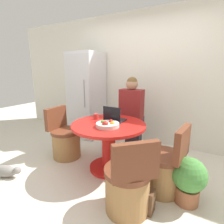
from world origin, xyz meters
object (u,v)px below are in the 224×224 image
handbag (140,198)px  cat (6,171)px  refrigerator (87,96)px  chair_right_side (164,169)px  dining_table (109,139)px  chair_left_side (65,141)px  potted_plant (189,178)px  fruit_bowl (107,125)px  laptop (114,118)px  chair_near_right_corner (128,187)px  person_seated (132,111)px

handbag → cat: bearing=-168.3°
refrigerator → handbag: bearing=-39.1°
chair_right_side → cat: 2.18m
refrigerator → chair_right_side: refrigerator is taller
refrigerator → dining_table: (1.16, -0.99, -0.44)m
refrigerator → chair_right_side: (2.00, -1.08, -0.63)m
chair_left_side → cat: chair_left_side is taller
potted_plant → fruit_bowl: bearing=178.8°
laptop → cat: laptop is taller
chair_near_right_corner → potted_plant: chair_near_right_corner is taller
chair_left_side → laptop: (0.87, 0.17, 0.49)m
laptop → chair_left_side: bearing=11.3°
chair_right_side → laptop: bearing=-99.4°
potted_plant → handbag: 0.58m
cat → potted_plant: bearing=-3.2°
laptop → handbag: (0.69, -0.66, -0.65)m
refrigerator → fruit_bowl: (1.22, -1.13, -0.16)m
handbag → fruit_bowl: bearing=149.3°
laptop → fruit_bowl: bearing=100.6°
chair_near_right_corner → cat: bearing=-34.8°
person_seated → cat: (-1.21, -1.67, -0.67)m
laptop → person_seated: bearing=-92.5°
fruit_bowl → cat: bearing=-148.1°
laptop → potted_plant: 1.25m
refrigerator → chair_right_side: size_ratio=2.13×
potted_plant → chair_right_side: bearing=165.0°
chair_near_right_corner → cat: (-1.76, -0.30, -0.20)m
person_seated → handbag: person_seated is taller
chair_left_side → chair_near_right_corner: (1.45, -0.58, 0.00)m
person_seated → potted_plant: (1.09, -0.93, -0.45)m
potted_plant → person_seated: bearing=139.7°
dining_table → fruit_bowl: bearing=-64.5°
chair_left_side → person_seated: 1.28m
chair_right_side → cat: (-2.01, -0.82, -0.20)m
person_seated → laptop: size_ratio=4.78×
chair_left_side → potted_plant: (1.99, -0.13, 0.02)m
chair_left_side → cat: 0.95m
chair_left_side → handbag: 1.64m
refrigerator → person_seated: refrigerator is taller
chair_near_right_corner → handbag: 0.21m
chair_right_side → person_seated: 1.26m
dining_table → fruit_bowl: 0.32m
refrigerator → chair_left_side: (0.30, -1.03, -0.63)m
chair_left_side → fruit_bowl: bearing=-99.0°
chair_near_right_corner → handbag: size_ratio=2.89×
potted_plant → refrigerator: bearing=153.2°
dining_table → chair_right_side: chair_right_side is taller
laptop → refrigerator: bearing=-36.0°
refrigerator → chair_near_right_corner: bearing=-42.4°
fruit_bowl → handbag: 0.98m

